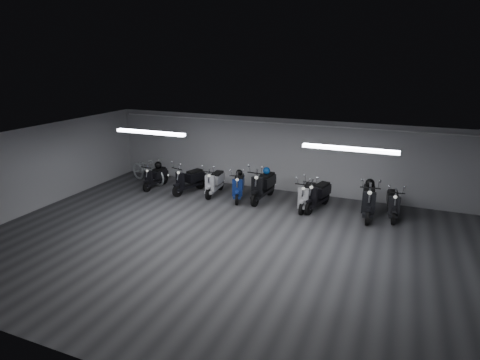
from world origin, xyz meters
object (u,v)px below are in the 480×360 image
at_px(scooter_2, 214,178).
at_px(helmet_0, 239,173).
at_px(scooter_9, 393,199).
at_px(scooter_4, 239,182).
at_px(scooter_6, 307,191).
at_px(scooter_7, 318,190).
at_px(scooter_1, 189,176).
at_px(bicycle, 148,167).
at_px(helmet_2, 267,171).
at_px(scooter_8, 369,195).
at_px(helmet_1, 370,183).
at_px(helmet_3, 158,165).
at_px(scooter_5, 263,181).
at_px(scooter_0, 155,173).

distance_m(scooter_2, helmet_0, 1.00).
relative_size(scooter_2, scooter_9, 1.01).
relative_size(scooter_2, scooter_4, 0.99).
height_order(scooter_6, helmet_0, scooter_6).
relative_size(scooter_7, helmet_0, 7.40).
height_order(scooter_1, bicycle, scooter_1).
distance_m(scooter_6, helmet_2, 1.74).
xyz_separation_m(scooter_8, helmet_1, (-0.02, 0.28, 0.32)).
distance_m(scooter_1, bicycle, 2.29).
bearing_deg(scooter_9, helmet_3, 174.91).
distance_m(scooter_6, helmet_0, 2.62).
bearing_deg(helmet_1, scooter_7, -172.46).
bearing_deg(scooter_5, helmet_2, 90.00).
height_order(scooter_0, helmet_0, scooter_0).
distance_m(scooter_0, scooter_4, 3.53).
height_order(scooter_7, helmet_1, scooter_7).
height_order(scooter_1, scooter_5, scooter_5).
bearing_deg(scooter_0, bicycle, 147.23).
relative_size(scooter_0, bicycle, 0.78).
bearing_deg(helmet_3, scooter_1, -8.70).
height_order(scooter_0, scooter_5, scooter_5).
xyz_separation_m(scooter_7, bicycle, (-7.09, 0.37, -0.01)).
height_order(scooter_5, scooter_9, scooter_5).
distance_m(scooter_7, scooter_8, 1.64).
bearing_deg(scooter_7, scooter_0, -164.29).
distance_m(scooter_2, scooter_8, 5.53).
bearing_deg(helmet_0, helmet_3, -178.97).
xyz_separation_m(helmet_2, helmet_3, (-4.41, -0.30, -0.17)).
bearing_deg(scooter_2, scooter_4, -9.60).
xyz_separation_m(scooter_4, scooter_5, (0.87, 0.20, 0.09)).
bearing_deg(bicycle, scooter_7, -74.50).
bearing_deg(scooter_0, scooter_1, 3.34).
relative_size(scooter_4, bicycle, 0.86).
bearing_deg(bicycle, scooter_0, -107.91).
bearing_deg(scooter_6, scooter_7, 21.13).
bearing_deg(helmet_2, scooter_1, -169.63).
relative_size(scooter_1, scooter_4, 1.02).
bearing_deg(bicycle, scooter_2, -77.66).
bearing_deg(scooter_9, scooter_6, -179.40).
distance_m(scooter_8, helmet_1, 0.43).
bearing_deg(helmet_2, scooter_4, -152.33).
distance_m(scooter_1, scooter_8, 6.51).
relative_size(scooter_9, bicycle, 0.83).
relative_size(scooter_5, helmet_1, 6.83).
relative_size(scooter_5, helmet_3, 7.03).
xyz_separation_m(scooter_4, scooter_9, (5.24, 0.28, -0.02)).
xyz_separation_m(bicycle, helmet_0, (4.16, -0.23, 0.27)).
height_order(scooter_0, scooter_4, scooter_4).
bearing_deg(bicycle, scooter_6, -75.66).
distance_m(scooter_1, scooter_5, 2.89).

